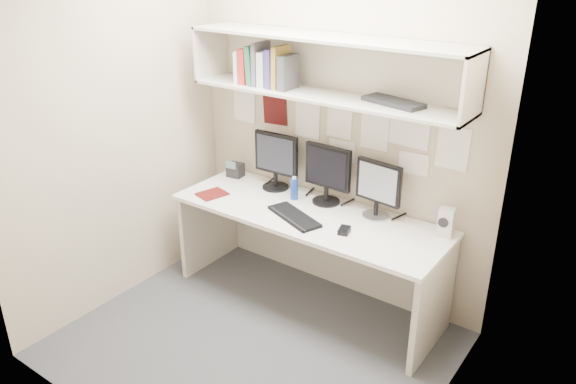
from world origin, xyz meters
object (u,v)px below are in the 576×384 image
Objects in this scene: desk at (308,257)px; speaker at (446,222)px; monitor_right at (378,187)px; maroon_notebook at (212,194)px; keyboard at (294,216)px; desk_phone at (235,170)px; monitor_center at (328,172)px; monitor_left at (276,158)px.

speaker reaches higher than desk.
desk is 5.02× the size of monitor_right.
speaker reaches higher than maroon_notebook.
desk_phone reaches higher than keyboard.
desk_phone is (-1.27, -0.01, -0.16)m from monitor_right.
maroon_notebook is (-0.73, -0.04, -0.01)m from keyboard.
speaker is (0.49, -0.00, -0.13)m from monitor_right.
monitor_center is 0.88m from desk_phone.
monitor_right reaches higher than speaker.
monitor_left reaches higher than maroon_notebook.
monitor_right is (0.41, 0.22, 0.59)m from desk.
keyboard is 2.38× the size of speaker.
speaker is at bearing 42.81° from keyboard.
monitor_center is (0.01, 0.22, 0.60)m from desk.
desk is at bearing -176.25° from speaker.
monitor_left is at bearing 153.94° from desk.
desk_phone is at bearing -177.30° from monitor_center.
monitor_center reaches higher than speaker.
monitor_center reaches higher than desk_phone.
maroon_notebook is (-1.66, -0.39, -0.09)m from speaker.
speaker is at bearing 13.61° from desk.
monitor_center is 0.89m from maroon_notebook.
monitor_center is 0.96× the size of keyboard.
monitor_center is at bearing 105.43° from keyboard.
monitor_left is 1.01× the size of monitor_center.
keyboard is at bearing -41.76° from monitor_left.
speaker is 1.71m from maroon_notebook.
monitor_right is 0.88× the size of keyboard.
monitor_center is 1.08× the size of monitor_right.
monitor_left is at bearing -5.37° from desk_phone.
monitor_right reaches higher than desk.
keyboard is at bearing -94.55° from monitor_center.
keyboard reaches higher than desk.
monitor_center is at bearing -1.43° from monitor_left.
monitor_right is at bearing 170.12° from speaker.
desk_phone is (-0.85, 0.21, 0.42)m from desk.
maroon_notebook is 1.43× the size of desk_phone.
desk_phone is (-1.76, -0.01, -0.04)m from speaker.
monitor_right is 2.10× the size of speaker.
maroon_notebook is at bearing -154.38° from monitor_right.
desk_phone is at bearing 166.25° from desk.
desk is at bearing 28.24° from maroon_notebook.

